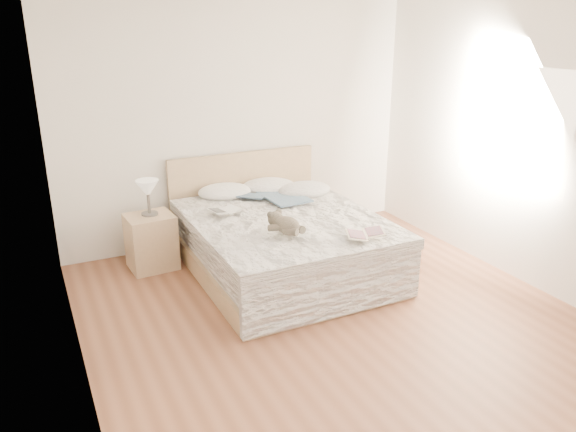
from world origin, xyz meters
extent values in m
cube|color=brown|center=(0.00, 0.00, 0.00)|extent=(4.00, 4.50, 0.00)
cube|color=white|center=(0.00, 2.25, 1.35)|extent=(4.00, 0.02, 2.70)
cube|color=white|center=(-2.00, 0.00, 1.35)|extent=(0.02, 4.50, 2.70)
cube|color=white|center=(2.00, 0.00, 1.35)|extent=(0.02, 4.50, 2.70)
cube|color=white|center=(1.99, 0.30, 1.45)|extent=(0.02, 1.30, 1.10)
cube|color=tan|center=(0.00, 1.15, 0.10)|extent=(1.68, 2.08, 0.20)
cube|color=white|center=(0.00, 1.15, 0.35)|extent=(1.60, 2.00, 0.30)
cube|color=white|center=(0.00, 1.10, 0.54)|extent=(1.72, 2.05, 0.10)
cube|color=tan|center=(0.00, 2.19, 0.50)|extent=(1.70, 0.06, 1.00)
cube|color=tan|center=(-1.15, 1.82, 0.28)|extent=(0.48, 0.43, 0.56)
cylinder|color=#4F4944|center=(-1.14, 1.84, 0.57)|extent=(0.16, 0.16, 0.02)
cylinder|color=#453F39|center=(-1.14, 1.84, 0.69)|extent=(0.03, 0.03, 0.22)
cone|color=beige|center=(-1.14, 1.84, 0.83)|extent=(0.23, 0.23, 0.16)
ellipsoid|color=white|center=(-0.29, 2.00, 0.64)|extent=(0.63, 0.49, 0.17)
ellipsoid|color=white|center=(0.22, 1.98, 0.64)|extent=(0.70, 0.58, 0.18)
ellipsoid|color=silver|center=(0.51, 1.68, 0.64)|extent=(0.63, 0.48, 0.18)
cube|color=white|center=(-0.50, 1.43, 0.63)|extent=(0.32, 0.26, 0.02)
cube|color=#FFEFCF|center=(0.39, 0.31, 0.63)|extent=(0.43, 0.37, 0.02)
camera|label=1|loc=(-2.19, -3.48, 2.42)|focal=35.00mm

